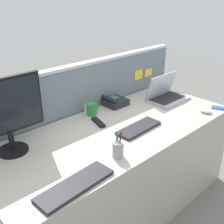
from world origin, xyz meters
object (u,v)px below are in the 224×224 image
desktop_monitor (6,111)px  keyboard_spare (75,185)px  cell_phone_blue_case (220,108)px  pen_cup (118,149)px  desk_phone (114,101)px  tv_remote (98,122)px  coffee_mug (92,109)px  laptop (165,94)px  computer_mouse_right_hand (206,111)px  keyboard_main (139,128)px

desktop_monitor → keyboard_spare: bearing=-81.6°
cell_phone_blue_case → desktop_monitor: bearing=133.7°
desktop_monitor → pen_cup: size_ratio=2.77×
desk_phone → cell_phone_blue_case: (0.61, -0.69, -0.03)m
tv_remote → coffee_mug: 0.17m
tv_remote → pen_cup: bearing=-100.7°
desktop_monitor → cell_phone_blue_case: (1.60, -0.59, -0.27)m
laptop → tv_remote: laptop is taller
desk_phone → computer_mouse_right_hand: desk_phone is taller
desk_phone → coffee_mug: coffee_mug is taller
keyboard_main → pen_cup: (-0.36, -0.15, 0.04)m
keyboard_spare → pen_cup: 0.37m
desk_phone → pen_cup: (-0.54, -0.61, 0.02)m
desktop_monitor → tv_remote: bearing=-7.1°
coffee_mug → desk_phone: bearing=5.2°
computer_mouse_right_hand → coffee_mug: 0.95m
desktop_monitor → pen_cup: (0.45, -0.51, -0.23)m
laptop → pen_cup: (-0.98, -0.38, -0.00)m
keyboard_spare → computer_mouse_right_hand: bearing=-3.0°
keyboard_spare → tv_remote: keyboard_spare is taller
desk_phone → keyboard_main: size_ratio=0.54×
pen_cup → coffee_mug: pen_cup is taller
tv_remote → keyboard_spare: bearing=-124.9°
cell_phone_blue_case → coffee_mug: size_ratio=1.20×
desktop_monitor → computer_mouse_right_hand: (1.43, -0.55, -0.26)m
desktop_monitor → laptop: bearing=-5.4°
desktop_monitor → desk_phone: size_ratio=2.45×
keyboard_spare → coffee_mug: (0.64, 0.63, 0.04)m
tv_remote → computer_mouse_right_hand: bearing=-16.2°
laptop → desk_phone: laptop is taller
keyboard_main → desk_phone: bearing=66.3°
computer_mouse_right_hand → laptop: bearing=77.3°
cell_phone_blue_case → coffee_mug: bearing=117.0°
keyboard_main → tv_remote: 0.32m
laptop → pen_cup: bearing=-158.9°
desktop_monitor → desk_phone: desktop_monitor is taller
desk_phone → pen_cup: 0.82m
desk_phone → laptop: bearing=-28.1°
desktop_monitor → keyboard_main: bearing=-24.1°
keyboard_main → coffee_mug: size_ratio=3.19×
computer_mouse_right_hand → cell_phone_blue_case: (0.17, -0.04, -0.01)m
cell_phone_blue_case → pen_cup: bearing=150.1°
desk_phone → keyboard_main: bearing=-111.8°
pen_cup → desktop_monitor: bearing=131.2°
keyboard_main → pen_cup: 0.39m
keyboard_main → coffee_mug: bearing=99.5°
cell_phone_blue_case → tv_remote: bearing=125.7°
pen_cup → keyboard_main: bearing=22.6°
cell_phone_blue_case → laptop: bearing=85.0°
pen_cup → cell_phone_blue_case: pen_cup is taller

